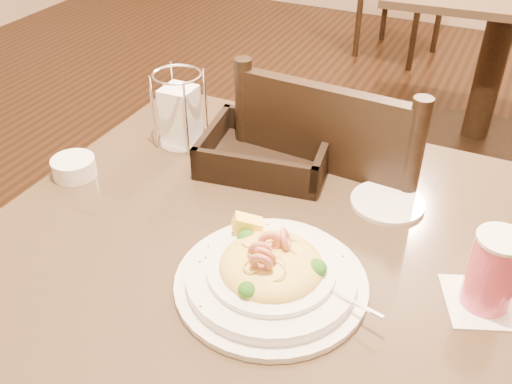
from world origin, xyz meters
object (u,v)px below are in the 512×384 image
at_px(side_plate, 388,202).
at_px(main_table, 252,327).
at_px(bread_basket, 267,154).
at_px(napkin_caddy, 180,114).
at_px(drink_glass, 493,272).
at_px(pasta_bowl, 271,272).
at_px(background_table, 498,37).
at_px(dining_chair_near, 336,223).
at_px(butter_ramekin, 74,167).

bearing_deg(side_plate, main_table, -134.42).
height_order(main_table, bread_basket, bread_basket).
bearing_deg(bread_basket, side_plate, -6.98).
bearing_deg(napkin_caddy, drink_glass, -17.99).
relative_size(bread_basket, napkin_caddy, 1.70).
bearing_deg(pasta_bowl, background_table, 85.19).
bearing_deg(background_table, main_table, -97.44).
xyz_separation_m(dining_chair_near, napkin_caddy, (-0.31, -0.17, 0.31)).
xyz_separation_m(main_table, background_table, (0.25, 1.90, 0.00)).
distance_m(main_table, background_table, 1.92).
xyz_separation_m(bread_basket, napkin_caddy, (-0.20, -0.00, 0.05)).
relative_size(main_table, background_table, 0.94).
height_order(dining_chair_near, drink_glass, dining_chair_near).
bearing_deg(dining_chair_near, butter_ramekin, 43.47).
relative_size(main_table, napkin_caddy, 5.50).
distance_m(pasta_bowl, drink_glass, 0.32).
relative_size(napkin_caddy, side_plate, 1.19).
bearing_deg(napkin_caddy, background_table, 72.69).
distance_m(pasta_bowl, butter_ramekin, 0.49).
bearing_deg(butter_ramekin, drink_glass, -0.78).
xyz_separation_m(main_table, drink_glass, (0.38, 0.01, 0.29)).
distance_m(bread_basket, napkin_caddy, 0.21).
height_order(bread_basket, napkin_caddy, napkin_caddy).
bearing_deg(side_plate, background_table, 88.00).
bearing_deg(drink_glass, background_table, 94.08).
xyz_separation_m(dining_chair_near, pasta_bowl, (0.04, -0.48, 0.26)).
bearing_deg(main_table, side_plate, 45.58).
bearing_deg(side_plate, drink_glass, -43.29).
bearing_deg(side_plate, dining_chair_near, 127.10).
xyz_separation_m(dining_chair_near, drink_glass, (0.34, -0.38, 0.30)).
bearing_deg(background_table, butter_ramekin, -109.02).
bearing_deg(main_table, drink_glass, 1.35).
distance_m(background_table, napkin_caddy, 1.78).
height_order(dining_chair_near, napkin_caddy, dining_chair_near).
distance_m(bread_basket, side_plate, 0.26).
height_order(pasta_bowl, side_plate, pasta_bowl).
distance_m(dining_chair_near, drink_glass, 0.59).
relative_size(main_table, dining_chair_near, 0.97).
distance_m(dining_chair_near, side_plate, 0.34).
bearing_deg(pasta_bowl, napkin_caddy, 138.21).
xyz_separation_m(dining_chair_near, side_plate, (0.15, -0.20, 0.24)).
relative_size(pasta_bowl, napkin_caddy, 2.02).
xyz_separation_m(main_table, bread_basket, (-0.07, 0.22, 0.25)).
bearing_deg(dining_chair_near, pasta_bowl, 98.25).
bearing_deg(pasta_bowl, butter_ramekin, 166.61).
bearing_deg(butter_ramekin, bread_basket, 32.05).
bearing_deg(drink_glass, dining_chair_near, 132.10).
bearing_deg(dining_chair_near, background_table, -94.42).
height_order(background_table, dining_chair_near, dining_chair_near).
xyz_separation_m(bread_basket, butter_ramekin, (-0.33, -0.20, -0.00)).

